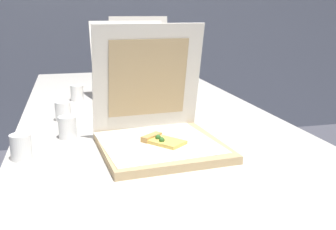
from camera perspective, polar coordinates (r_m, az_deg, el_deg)
The scene contains 8 objects.
table at distance 1.45m, azimuth -2.52°, elevation -2.25°, with size 0.93×2.40×0.75m.
pizza_box_front at distance 1.13m, azimuth -1.45°, elevation -2.25°, with size 0.36×0.36×0.35m.
pizza_box_middle at distance 1.66m, azimuth -4.58°, elevation 3.28°, with size 0.35×0.45×0.34m.
pizza_box_back at distance 2.17m, azimuth -3.66°, elevation 6.04°, with size 0.35×0.39×0.36m.
cup_white_near_left at distance 1.11m, azimuth -20.59°, elevation -4.37°, with size 0.06×0.06×0.07m, color white.
cup_white_far at distance 1.77m, azimuth -13.10°, elevation 3.14°, with size 0.06×0.06×0.07m, color white.
cup_white_mid at distance 1.46m, azimuth -15.02°, elevation 0.53°, with size 0.06×0.06×0.07m, color white.
cup_white_near_center at distance 1.25m, azimuth -14.40°, elevation -1.76°, with size 0.06×0.06×0.07m, color white.
Camera 1 is at (-0.28, -0.70, 1.13)m, focal length 41.92 mm.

